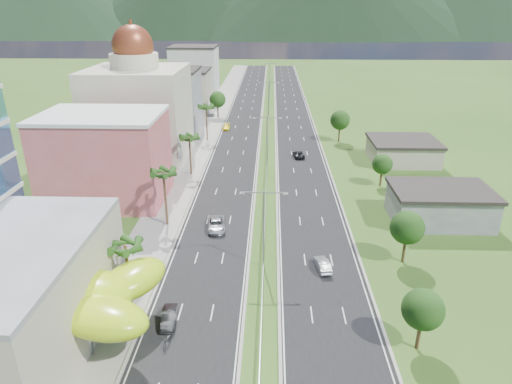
# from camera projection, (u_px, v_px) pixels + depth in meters

# --- Properties ---
(ground) EXTENTS (500.00, 500.00, 0.00)m
(ground) POSITION_uv_depth(u_px,v_px,m) (262.00, 314.00, 51.85)
(ground) COLOR #2D5119
(ground) RESTS_ON ground
(road_left) EXTENTS (11.00, 260.00, 0.04)m
(road_left) POSITION_uv_depth(u_px,v_px,m) (243.00, 122.00, 135.10)
(road_left) COLOR black
(road_left) RESTS_ON ground
(road_right) EXTENTS (11.00, 260.00, 0.04)m
(road_right) POSITION_uv_depth(u_px,v_px,m) (294.00, 122.00, 134.63)
(road_right) COLOR black
(road_right) RESTS_ON ground
(sidewalk_left) EXTENTS (7.00, 260.00, 0.12)m
(sidewalk_left) POSITION_uv_depth(u_px,v_px,m) (211.00, 121.00, 135.38)
(sidewalk_left) COLOR gray
(sidewalk_left) RESTS_ON ground
(median_guardrail) EXTENTS (0.10, 216.06, 0.76)m
(median_guardrail) POSITION_uv_depth(u_px,v_px,m) (268.00, 137.00, 118.02)
(median_guardrail) COLOR gray
(median_guardrail) RESTS_ON ground
(streetlight_median_b) EXTENTS (6.04, 0.25, 11.00)m
(streetlight_median_b) POSITION_uv_depth(u_px,v_px,m) (264.00, 222.00, 58.48)
(streetlight_median_b) COLOR gray
(streetlight_median_b) RESTS_ON ground
(streetlight_median_c) EXTENTS (6.04, 0.25, 11.00)m
(streetlight_median_c) POSITION_uv_depth(u_px,v_px,m) (267.00, 137.00, 95.37)
(streetlight_median_c) COLOR gray
(streetlight_median_c) RESTS_ON ground
(streetlight_median_d) EXTENTS (6.04, 0.25, 11.00)m
(streetlight_median_d) POSITION_uv_depth(u_px,v_px,m) (269.00, 96.00, 136.89)
(streetlight_median_d) COLOR gray
(streetlight_median_d) RESTS_ON ground
(streetlight_median_e) EXTENTS (6.04, 0.25, 11.00)m
(streetlight_median_e) POSITION_uv_depth(u_px,v_px,m) (270.00, 74.00, 178.40)
(streetlight_median_e) COLOR gray
(streetlight_median_e) RESTS_ON ground
(lime_canopy) EXTENTS (18.00, 15.00, 7.40)m
(lime_canopy) POSITION_uv_depth(u_px,v_px,m) (67.00, 295.00, 46.86)
(lime_canopy) COLOR #AED614
(lime_canopy) RESTS_ON ground
(pink_shophouse) EXTENTS (20.00, 15.00, 15.00)m
(pink_shophouse) POSITION_uv_depth(u_px,v_px,m) (105.00, 159.00, 79.36)
(pink_shophouse) COLOR #C2514F
(pink_shophouse) RESTS_ON ground
(domed_building) EXTENTS (20.00, 20.00, 28.70)m
(domed_building) POSITION_uv_depth(u_px,v_px,m) (139.00, 109.00, 99.09)
(domed_building) COLOR #BDB39D
(domed_building) RESTS_ON ground
(midrise_grey) EXTENTS (16.00, 15.00, 16.00)m
(midrise_grey) POSITION_uv_depth(u_px,v_px,m) (169.00, 101.00, 123.41)
(midrise_grey) COLOR slate
(midrise_grey) RESTS_ON ground
(midrise_beige) EXTENTS (16.00, 15.00, 13.00)m
(midrise_beige) POSITION_uv_depth(u_px,v_px,m) (184.00, 92.00, 144.28)
(midrise_beige) COLOR #B7B097
(midrise_beige) RESTS_ON ground
(midrise_white) EXTENTS (16.00, 15.00, 18.00)m
(midrise_white) POSITION_uv_depth(u_px,v_px,m) (195.00, 73.00, 164.53)
(midrise_white) COLOR silver
(midrise_white) RESTS_ON ground
(shed_near) EXTENTS (15.00, 10.00, 5.00)m
(shed_near) POSITION_uv_depth(u_px,v_px,m) (440.00, 206.00, 73.07)
(shed_near) COLOR slate
(shed_near) RESTS_ON ground
(shed_far) EXTENTS (14.00, 12.00, 4.40)m
(shed_far) POSITION_uv_depth(u_px,v_px,m) (403.00, 152.00, 100.80)
(shed_far) COLOR #B7B097
(shed_far) RESTS_ON ground
(palm_tree_b) EXTENTS (3.60, 3.60, 8.10)m
(palm_tree_b) POSITION_uv_depth(u_px,v_px,m) (125.00, 249.00, 51.46)
(palm_tree_b) COLOR #47301C
(palm_tree_b) RESTS_ON ground
(palm_tree_c) EXTENTS (3.60, 3.60, 9.60)m
(palm_tree_c) POSITION_uv_depth(u_px,v_px,m) (163.00, 175.00, 69.36)
(palm_tree_c) COLOR #47301C
(palm_tree_c) RESTS_ON ground
(palm_tree_d) EXTENTS (3.60, 3.60, 8.60)m
(palm_tree_d) POSITION_uv_depth(u_px,v_px,m) (189.00, 139.00, 90.94)
(palm_tree_d) COLOR #47301C
(palm_tree_d) RESTS_ON ground
(palm_tree_e) EXTENTS (3.60, 3.60, 9.40)m
(palm_tree_e) POSITION_uv_depth(u_px,v_px,m) (206.00, 108.00, 113.71)
(palm_tree_e) COLOR #47301C
(palm_tree_e) RESTS_ON ground
(leafy_tree_lfar) EXTENTS (4.90, 4.90, 8.05)m
(leafy_tree_lfar) POSITION_uv_depth(u_px,v_px,m) (218.00, 100.00, 137.82)
(leafy_tree_lfar) COLOR #47301C
(leafy_tree_lfar) RESTS_ON ground
(leafy_tree_ra) EXTENTS (4.20, 4.20, 6.90)m
(leafy_tree_ra) POSITION_uv_depth(u_px,v_px,m) (423.00, 310.00, 44.90)
(leafy_tree_ra) COLOR #47301C
(leafy_tree_ra) RESTS_ON ground
(leafy_tree_rb) EXTENTS (4.55, 4.55, 7.47)m
(leafy_tree_rb) POSITION_uv_depth(u_px,v_px,m) (407.00, 228.00, 60.33)
(leafy_tree_rb) COLOR #47301C
(leafy_tree_rb) RESTS_ON ground
(leafy_tree_rc) EXTENTS (3.85, 3.85, 6.33)m
(leafy_tree_rc) POSITION_uv_depth(u_px,v_px,m) (382.00, 164.00, 86.38)
(leafy_tree_rc) COLOR #47301C
(leafy_tree_rc) RESTS_ON ground
(leafy_tree_rd) EXTENTS (4.90, 4.90, 8.05)m
(leafy_tree_rd) POSITION_uv_depth(u_px,v_px,m) (340.00, 120.00, 113.71)
(leafy_tree_rd) COLOR #47301C
(leafy_tree_rd) RESTS_ON ground
(mountain_ridge) EXTENTS (860.00, 140.00, 90.00)m
(mountain_ridge) POSITION_uv_depth(u_px,v_px,m) (330.00, 37.00, 465.08)
(mountain_ridge) COLOR black
(mountain_ridge) RESTS_ON ground
(car_dark_left) EXTENTS (1.92, 4.47, 1.43)m
(car_dark_left) POSITION_uv_depth(u_px,v_px,m) (169.00, 317.00, 50.10)
(car_dark_left) COLOR black
(car_dark_left) RESTS_ON road_left
(car_silver_mid_left) EXTENTS (3.42, 6.06, 1.60)m
(car_silver_mid_left) POSITION_uv_depth(u_px,v_px,m) (216.00, 225.00, 70.82)
(car_silver_mid_left) COLOR #929499
(car_silver_mid_left) RESTS_ON road_left
(car_yellow_far_left) EXTENTS (1.97, 4.60, 1.32)m
(car_yellow_far_left) POSITION_uv_depth(u_px,v_px,m) (226.00, 127.00, 126.77)
(car_yellow_far_left) COLOR yellow
(car_yellow_far_left) RESTS_ON road_left
(car_silver_right) EXTENTS (2.20, 4.58, 1.45)m
(car_silver_right) POSITION_uv_depth(u_px,v_px,m) (323.00, 264.00, 60.19)
(car_silver_right) COLOR #9D9EA4
(car_silver_right) RESTS_ON road_right
(car_dark_far_right) EXTENTS (2.81, 5.10, 1.35)m
(car_dark_far_right) POSITION_uv_depth(u_px,v_px,m) (299.00, 154.00, 103.97)
(car_dark_far_right) COLOR black
(car_dark_far_right) RESTS_ON road_right
(motorcycle) EXTENTS (0.99, 2.22, 1.37)m
(motorcycle) POSITION_uv_depth(u_px,v_px,m) (167.00, 340.00, 46.79)
(motorcycle) COLOR black
(motorcycle) RESTS_ON road_left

